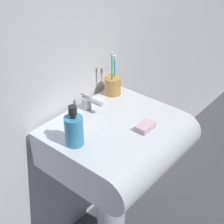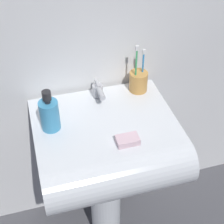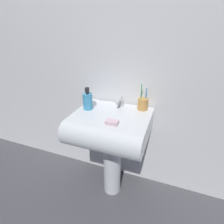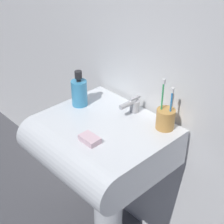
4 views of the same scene
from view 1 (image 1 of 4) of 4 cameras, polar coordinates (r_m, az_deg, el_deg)
The scene contains 7 objects.
wall_back at distance 1.39m, azimuth -8.36°, elevation 17.27°, with size 5.00×0.05×2.40m, color white.
sink_pedestal at distance 1.73m, azimuth -0.14°, elevation -14.40°, with size 0.14×0.14×0.59m, color white.
sink_basin at distance 1.45m, azimuth 1.64°, elevation -5.28°, with size 0.54×0.49×0.17m.
faucet at distance 1.49m, azimuth -3.90°, elevation 1.63°, with size 0.04×0.12×0.07m.
toothbrush_cup at distance 1.60m, azimuth 0.13°, elevation 4.49°, with size 0.08×0.08×0.22m.
soap_bottle at distance 1.28m, azimuth -6.33°, elevation -2.95°, with size 0.07×0.07×0.17m.
bar_soap at distance 1.38m, azimuth 5.55°, elevation -2.46°, with size 0.08×0.05×0.02m, color silver.
Camera 1 is at (-0.90, -0.75, 1.57)m, focal length 55.00 mm.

